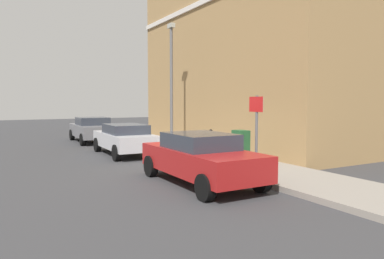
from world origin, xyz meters
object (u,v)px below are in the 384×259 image
at_px(bollard_near_cabinet, 211,142).
at_px(lamppost, 171,80).
at_px(car_red, 200,157).
at_px(car_silver, 125,138).
at_px(utility_cabinet, 241,148).
at_px(car_grey, 92,129).
at_px(street_sign, 256,123).

height_order(bollard_near_cabinet, lamppost, lamppost).
bearing_deg(bollard_near_cabinet, car_red, -126.07).
relative_size(car_red, car_silver, 1.03).
xyz_separation_m(car_silver, utility_cabinet, (2.48, -4.91, -0.03)).
bearing_deg(utility_cabinet, lamppost, 90.44).
bearing_deg(car_red, car_grey, -0.10).
relative_size(car_red, car_grey, 1.00).
height_order(utility_cabinet, lamppost, lamppost).
relative_size(car_silver, lamppost, 0.72).
bearing_deg(car_silver, lamppost, -79.71).
height_order(car_red, lamppost, lamppost).
relative_size(street_sign, lamppost, 0.40).
distance_m(car_grey, utility_cabinet, 10.85).
distance_m(car_silver, bollard_near_cabinet, 3.83).
height_order(street_sign, lamppost, lamppost).
xyz_separation_m(car_silver, street_sign, (1.72, -6.65, 0.95)).
distance_m(car_silver, car_grey, 5.66).
bearing_deg(lamppost, car_silver, -170.58).
height_order(car_red, bollard_near_cabinet, car_red).
distance_m(car_red, car_grey, 11.97).
xyz_separation_m(bollard_near_cabinet, lamppost, (-0.14, 3.24, 2.60)).
relative_size(car_grey, bollard_near_cabinet, 4.10).
xyz_separation_m(car_grey, lamppost, (2.41, -5.25, 2.57)).
xyz_separation_m(car_red, utility_cabinet, (2.44, 1.40, -0.06)).
xyz_separation_m(car_red, lamppost, (2.40, 6.72, 2.56)).
relative_size(car_grey, street_sign, 1.85).
xyz_separation_m(utility_cabinet, bollard_near_cabinet, (0.10, 2.08, 0.02)).
bearing_deg(street_sign, car_red, 168.90).
distance_m(street_sign, lamppost, 7.27).
bearing_deg(bollard_near_cabinet, lamppost, 92.50).
bearing_deg(car_grey, car_red, -178.66).
bearing_deg(bollard_near_cabinet, utility_cabinet, -92.75).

